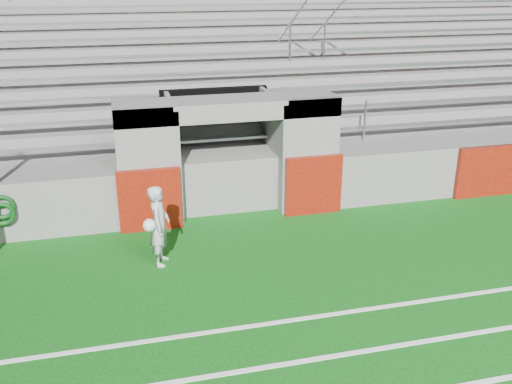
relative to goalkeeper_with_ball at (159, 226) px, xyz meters
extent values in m
plane|color=#0C4A0F|center=(1.73, -1.40, -0.78)|extent=(90.00, 90.00, 0.00)
cube|color=white|center=(1.73, -3.40, -0.77)|extent=(28.00, 0.09, 0.01)
cube|color=white|center=(1.73, -2.40, -0.77)|extent=(28.00, 0.09, 0.01)
cube|color=slate|center=(-0.07, 2.10, 0.52)|extent=(1.20, 1.00, 2.60)
cube|color=slate|center=(3.53, 2.10, 0.52)|extent=(1.20, 1.00, 2.60)
cube|color=black|center=(1.73, 3.80, 0.47)|extent=(2.60, 0.20, 2.50)
cube|color=slate|center=(0.58, 2.70, 0.47)|extent=(0.10, 2.20, 2.50)
cube|color=slate|center=(2.88, 2.70, 0.47)|extent=(0.10, 2.20, 2.50)
cube|color=slate|center=(1.73, 2.10, 1.62)|extent=(4.80, 1.00, 0.40)
cube|color=slate|center=(1.73, 5.95, 0.37)|extent=(26.00, 8.00, 0.20)
cube|color=slate|center=(1.73, 5.95, -0.25)|extent=(26.00, 8.00, 1.05)
cube|color=#601108|center=(-0.07, 1.55, -0.10)|extent=(1.30, 0.15, 1.35)
cube|color=#601108|center=(3.53, 1.55, -0.10)|extent=(1.30, 0.15, 1.35)
cube|color=#601108|center=(8.23, 1.55, -0.15)|extent=(2.20, 0.15, 1.25)
cube|color=gray|center=(1.73, 3.03, 0.69)|extent=(23.00, 0.28, 0.06)
cube|color=slate|center=(1.73, 3.88, 0.66)|extent=(24.00, 0.75, 0.38)
cube|color=gray|center=(1.73, 3.78, 1.07)|extent=(23.00, 0.28, 0.06)
cube|color=slate|center=(1.73, 4.63, 0.85)|extent=(24.00, 0.75, 0.76)
cube|color=gray|center=(1.73, 4.53, 1.45)|extent=(23.00, 0.28, 0.06)
cube|color=slate|center=(1.73, 5.38, 1.04)|extent=(24.00, 0.75, 1.14)
cube|color=gray|center=(1.73, 5.28, 1.83)|extent=(23.00, 0.28, 0.06)
cube|color=slate|center=(1.73, 6.13, 1.23)|extent=(24.00, 0.75, 1.52)
cube|color=gray|center=(1.73, 6.03, 2.21)|extent=(23.00, 0.28, 0.06)
cube|color=slate|center=(1.73, 6.88, 1.42)|extent=(24.00, 0.75, 1.90)
cube|color=gray|center=(1.73, 6.78, 2.59)|extent=(23.00, 0.28, 0.06)
cube|color=slate|center=(1.73, 7.63, 1.61)|extent=(24.00, 0.75, 2.28)
cube|color=gray|center=(1.73, 7.53, 2.97)|extent=(23.00, 0.28, 0.06)
cube|color=slate|center=(1.73, 8.38, 1.80)|extent=(24.00, 0.75, 2.66)
cube|color=gray|center=(1.73, 8.28, 3.35)|extent=(23.00, 0.28, 0.06)
cube|color=slate|center=(1.73, 9.05, 1.87)|extent=(26.00, 0.60, 5.29)
cylinder|color=#A5A8AD|center=(4.23, 2.75, 0.97)|extent=(0.05, 0.05, 1.00)
cylinder|color=#A5A8AD|center=(4.23, 5.75, 2.49)|extent=(0.05, 0.05, 1.00)
cylinder|color=#A5A8AD|center=(4.23, 5.75, 2.99)|extent=(0.05, 6.02, 3.08)
cylinder|color=#A5A8AD|center=(5.23, 2.75, 0.97)|extent=(0.05, 0.05, 1.00)
cylinder|color=#A5A8AD|center=(5.23, 5.75, 2.49)|extent=(0.05, 0.05, 1.00)
cylinder|color=#A5A8AD|center=(5.23, 5.75, 2.99)|extent=(0.05, 6.02, 3.08)
imported|color=#B2B6BC|center=(0.01, 0.00, 0.00)|extent=(0.50, 0.64, 1.55)
sphere|color=white|center=(-0.18, -0.11, 0.08)|extent=(0.24, 0.24, 0.24)
torus|color=#0B3911|center=(-2.93, 1.55, 0.02)|extent=(0.53, 0.10, 0.53)
torus|color=#0C3C11|center=(-2.93, 1.50, -0.10)|extent=(0.50, 0.10, 0.50)
camera|label=1|loc=(-0.57, -9.65, 4.40)|focal=40.00mm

